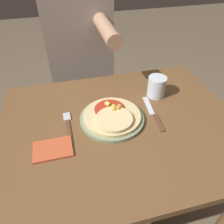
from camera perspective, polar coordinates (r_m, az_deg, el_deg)
ground_plane at (r=1.46m, az=1.69°, el=-24.52°), size 8.00×8.00×0.00m
dining_table at (r=0.95m, az=2.38°, el=-9.10°), size 0.93×0.73×0.73m
plate at (r=0.87m, az=-0.00°, el=-1.66°), size 0.25×0.25×0.01m
pizza at (r=0.85m, az=0.12°, el=-1.03°), size 0.23×0.23×0.04m
fork at (r=0.86m, az=-11.39°, el=-3.40°), size 0.03×0.18×0.00m
knife at (r=0.91m, az=10.76°, el=-0.43°), size 0.03×0.22×0.00m
drinking_glass at (r=0.99m, az=11.56°, el=6.50°), size 0.08×0.08×0.09m
napkin at (r=0.79m, az=-15.21°, el=-9.35°), size 0.13×0.09×0.01m
person_diner at (r=1.35m, az=-8.36°, el=15.46°), size 0.36×0.52×1.29m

